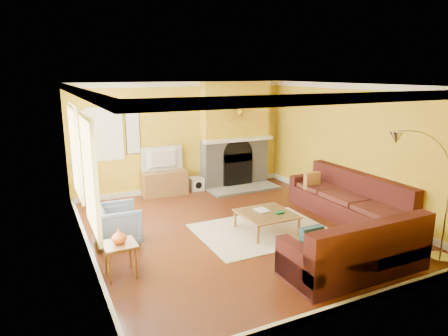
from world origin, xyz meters
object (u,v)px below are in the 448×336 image
armchair (118,224)px  side_table (121,260)px  arc_lamp (423,201)px  coffee_table (266,222)px  media_console (164,183)px  sectional_sofa (318,211)px

armchair → side_table: size_ratio=1.49×
side_table → arc_lamp: arc_lamp is taller
coffee_table → media_console: media_console is taller
sectional_sofa → media_console: 4.03m
arc_lamp → armchair: bearing=143.5°
sectional_sofa → armchair: (-3.40, 1.20, -0.10)m
sectional_sofa → arc_lamp: 1.88m
arc_lamp → side_table: bearing=157.6°
armchair → side_table: (-0.20, -1.20, -0.09)m
sectional_sofa → arc_lamp: arc_lamp is taller
sectional_sofa → armchair: 3.61m
side_table → arc_lamp: size_ratio=0.24×
sectional_sofa → side_table: sectional_sofa is taller
armchair → side_table: bearing=172.3°
coffee_table → armchair: size_ratio=1.26×
sectional_sofa → coffee_table: bearing=148.0°
coffee_table → side_table: 2.85m
media_console → armchair: bearing=-123.7°
media_console → side_table: 4.03m
arc_lamp → coffee_table: bearing=121.0°
coffee_table → media_console: bearing=107.9°
armchair → arc_lamp: bearing=-124.7°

